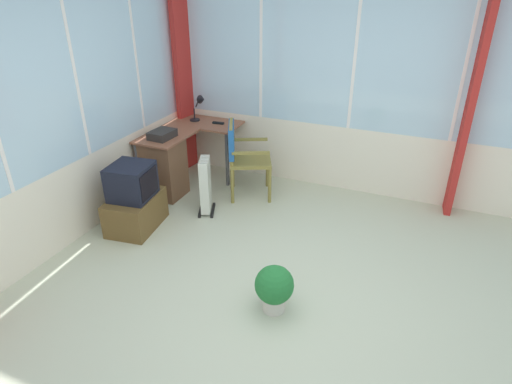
# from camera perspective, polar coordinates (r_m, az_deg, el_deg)

# --- Properties ---
(ground) EXTENTS (5.63, 5.51, 0.06)m
(ground) POSITION_cam_1_polar(r_m,az_deg,el_deg) (3.79, 3.04, -14.52)
(ground) COLOR beige
(north_window_panel) EXTENTS (4.63, 0.07, 2.75)m
(north_window_panel) POSITION_cam_1_polar(r_m,az_deg,el_deg) (4.32, -26.59, 9.41)
(north_window_panel) COLOR #EEE2CB
(north_window_panel) RESTS_ON ground
(east_window_panel) EXTENTS (0.07, 4.51, 2.75)m
(east_window_panel) POSITION_cam_1_polar(r_m,az_deg,el_deg) (5.23, 12.65, 14.22)
(east_window_panel) COLOR #EEE2CB
(east_window_panel) RESTS_ON ground
(curtain_corner) EXTENTS (0.35, 0.11, 2.65)m
(curtain_corner) POSITION_cam_1_polar(r_m,az_deg,el_deg) (5.89, -9.37, 15.45)
(curtain_corner) COLOR #B42824
(curtain_corner) RESTS_ON ground
(curtain_east_far) EXTENTS (0.35, 0.10, 2.65)m
(curtain_east_far) POSITION_cam_1_polar(r_m,az_deg,el_deg) (5.09, 26.42, 11.19)
(curtain_east_far) COLOR #B42824
(curtain_east_far) RESTS_ON ground
(desk) EXTENTS (1.24, 0.90, 0.73)m
(desk) POSITION_cam_1_polar(r_m,az_deg,el_deg) (5.38, -11.63, 3.72)
(desk) COLOR brown
(desk) RESTS_ON ground
(desk_lamp) EXTENTS (0.24, 0.20, 0.32)m
(desk_lamp) POSITION_cam_1_polar(r_m,az_deg,el_deg) (5.78, -7.32, 11.37)
(desk_lamp) COLOR black
(desk_lamp) RESTS_ON desk
(tv_remote) EXTENTS (0.06, 0.15, 0.02)m
(tv_remote) POSITION_cam_1_polar(r_m,az_deg,el_deg) (5.64, -4.98, 9.01)
(tv_remote) COLOR black
(tv_remote) RESTS_ON desk
(paper_tray) EXTENTS (0.31, 0.25, 0.09)m
(paper_tray) POSITION_cam_1_polar(r_m,az_deg,el_deg) (5.22, -12.21, 7.40)
(paper_tray) COLOR #2B2725
(paper_tray) RESTS_ON desk
(wooden_armchair) EXTENTS (0.64, 0.64, 0.92)m
(wooden_armchair) POSITION_cam_1_polar(r_m,az_deg,el_deg) (5.16, -2.13, 5.49)
(wooden_armchair) COLOR olive
(wooden_armchair) RESTS_ON ground
(tv_on_stand) EXTENTS (0.69, 0.52, 0.72)m
(tv_on_stand) POSITION_cam_1_polar(r_m,az_deg,el_deg) (4.75, -15.67, -1.07)
(tv_on_stand) COLOR brown
(tv_on_stand) RESTS_ON ground
(space_heater) EXTENTS (0.37, 0.28, 0.65)m
(space_heater) POSITION_cam_1_polar(r_m,az_deg,el_deg) (4.92, -6.62, 0.96)
(space_heater) COLOR silver
(space_heater) RESTS_ON ground
(potted_plant) EXTENTS (0.32, 0.32, 0.41)m
(potted_plant) POSITION_cam_1_polar(r_m,az_deg,el_deg) (3.55, 2.41, -12.35)
(potted_plant) COLOR beige
(potted_plant) RESTS_ON ground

